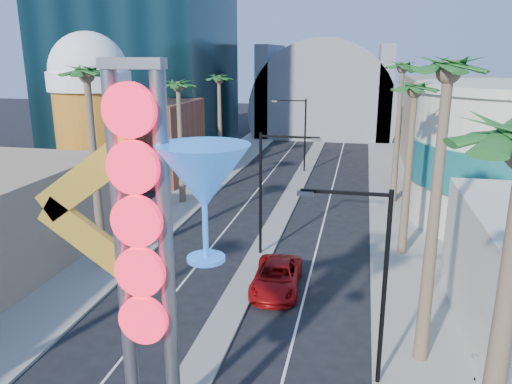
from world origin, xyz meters
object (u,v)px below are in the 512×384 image
pedestrian_b (484,359)px  red_pickup (277,277)px  neon_sign (169,246)px  pedestrian_a (483,345)px

pedestrian_b → red_pickup: bearing=-28.8°
neon_sign → pedestrian_b: (10.40, 5.92, -6.17)m
neon_sign → pedestrian_a: size_ratio=7.44×
neon_sign → red_pickup: bearing=85.0°
red_pickup → neon_sign: bearing=-98.0°
red_pickup → pedestrian_b: 11.31m
neon_sign → pedestrian_a: bearing=34.2°
pedestrian_b → pedestrian_a: bearing=-95.1°
pedestrian_a → pedestrian_b: 1.33m
red_pickup → pedestrian_a: bearing=-30.9°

